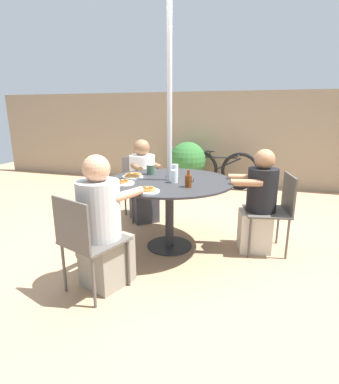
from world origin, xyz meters
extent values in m
plane|color=tan|center=(0.00, 0.00, 0.00)|extent=(12.00, 12.00, 0.00)
cube|color=gray|center=(0.00, 3.05, 0.90)|extent=(10.00, 0.06, 1.80)
cylinder|color=#28282B|center=(0.00, 0.00, 0.01)|extent=(0.49, 0.49, 0.01)
cylinder|color=#28282B|center=(0.00, 0.00, 0.36)|extent=(0.09, 0.09, 0.73)
cylinder|color=#28282B|center=(0.00, 0.00, 0.74)|extent=(1.32, 1.32, 0.02)
cylinder|color=#ADADB2|center=(0.00, 0.00, 1.22)|extent=(0.05, 0.05, 2.43)
cylinder|color=#514C47|center=(-0.38, 0.75, 0.21)|extent=(0.02, 0.02, 0.42)
cylinder|color=#514C47|center=(-0.67, 0.51, 0.21)|extent=(0.02, 0.02, 0.42)
cylinder|color=#514C47|center=(-0.62, 1.03, 0.21)|extent=(0.02, 0.02, 0.42)
cylinder|color=#514C47|center=(-0.90, 0.80, 0.21)|extent=(0.02, 0.02, 0.42)
cube|color=#514C47|center=(-0.64, 0.77, 0.43)|extent=(0.61, 0.61, 0.02)
cube|color=#514C47|center=(-0.77, 0.93, 0.63)|extent=(0.33, 0.28, 0.38)
cube|color=#3D3D42|center=(-0.57, 0.69, 0.21)|extent=(0.47, 0.47, 0.42)
cylinder|color=white|center=(-0.60, 0.73, 0.65)|extent=(0.33, 0.33, 0.45)
sphere|color=brown|center=(-0.60, 0.73, 0.97)|extent=(0.21, 0.21, 0.21)
cylinder|color=brown|center=(-0.38, 0.67, 0.76)|extent=(0.26, 0.29, 0.07)
cylinder|color=brown|center=(-0.58, 0.49, 0.76)|extent=(0.26, 0.29, 0.07)
cylinder|color=#514C47|center=(-0.44, -0.71, 0.21)|extent=(0.02, 0.02, 0.42)
cylinder|color=#514C47|center=(-0.10, -0.84, 0.21)|extent=(0.02, 0.02, 0.42)
cylinder|color=#514C47|center=(-0.57, -1.06, 0.21)|extent=(0.02, 0.02, 0.42)
cylinder|color=#514C47|center=(-0.22, -1.18, 0.21)|extent=(0.02, 0.02, 0.42)
cube|color=#514C47|center=(-0.33, -0.95, 0.43)|extent=(0.55, 0.55, 0.02)
cube|color=#514C47|center=(-0.40, -1.14, 0.63)|extent=(0.39, 0.15, 0.38)
cube|color=gray|center=(-0.30, -0.84, 0.21)|extent=(0.43, 0.45, 0.42)
cylinder|color=#B2B2B2|center=(-0.31, -0.89, 0.67)|extent=(0.34, 0.34, 0.49)
sphere|color=tan|center=(-0.31, -0.89, 1.01)|extent=(0.22, 0.22, 0.22)
cylinder|color=tan|center=(-0.38, -0.67, 0.78)|extent=(0.17, 0.32, 0.07)
cylinder|color=tan|center=(-0.12, -0.76, 0.78)|extent=(0.17, 0.32, 0.07)
cylinder|color=#514C47|center=(0.84, -0.01, 0.21)|extent=(0.02, 0.02, 0.42)
cylinder|color=#514C47|center=(0.77, 0.35, 0.21)|extent=(0.02, 0.02, 0.42)
cylinder|color=#514C47|center=(1.20, 0.07, 0.21)|extent=(0.02, 0.02, 0.42)
cylinder|color=#514C47|center=(1.12, 0.43, 0.21)|extent=(0.02, 0.02, 0.42)
cube|color=#514C47|center=(0.98, 0.21, 0.43)|extent=(0.51, 0.51, 0.02)
cube|color=#514C47|center=(1.18, 0.25, 0.63)|extent=(0.10, 0.40, 0.38)
cube|color=beige|center=(0.88, 0.19, 0.21)|extent=(0.37, 0.35, 0.42)
cylinder|color=black|center=(0.92, 0.20, 0.65)|extent=(0.30, 0.30, 0.46)
sphere|color=#A3704C|center=(0.92, 0.20, 0.98)|extent=(0.20, 0.20, 0.20)
cylinder|color=#A3704C|center=(0.77, 0.04, 0.76)|extent=(0.31, 0.13, 0.07)
cylinder|color=#A3704C|center=(0.72, 0.28, 0.76)|extent=(0.31, 0.13, 0.07)
cylinder|color=white|center=(-0.41, -0.01, 0.75)|extent=(0.22, 0.22, 0.02)
cylinder|color=#AD7A3D|center=(-0.41, -0.01, 0.77)|extent=(0.18, 0.18, 0.01)
cylinder|color=#AD7A3D|center=(-0.40, 0.00, 0.78)|extent=(0.17, 0.17, 0.01)
ellipsoid|color=brown|center=(-0.41, -0.01, 0.79)|extent=(0.13, 0.12, 0.00)
cube|color=#F4E084|center=(-0.42, -0.01, 0.79)|extent=(0.03, 0.03, 0.01)
cylinder|color=white|center=(-0.05, -0.51, 0.75)|extent=(0.22, 0.22, 0.02)
cylinder|color=#AD7A3D|center=(-0.04, -0.52, 0.77)|extent=(0.14, 0.14, 0.01)
cylinder|color=#AD7A3D|center=(-0.05, -0.51, 0.78)|extent=(0.14, 0.14, 0.01)
ellipsoid|color=brown|center=(-0.05, -0.51, 0.78)|extent=(0.11, 0.10, 0.00)
cube|color=#F4E084|center=(-0.04, -0.52, 0.79)|extent=(0.02, 0.02, 0.01)
cylinder|color=white|center=(-0.38, -0.30, 0.75)|extent=(0.22, 0.22, 0.02)
cylinder|color=#AD7A3D|center=(-0.38, -0.30, 0.77)|extent=(0.13, 0.13, 0.01)
cylinder|color=#AD7A3D|center=(-0.38, -0.30, 0.78)|extent=(0.13, 0.13, 0.01)
ellipsoid|color=brown|center=(-0.38, -0.30, 0.78)|extent=(0.11, 0.10, 0.00)
cube|color=#F4E084|center=(-0.39, -0.30, 0.79)|extent=(0.03, 0.03, 0.01)
cylinder|color=#602D0F|center=(0.26, -0.23, 0.80)|extent=(0.06, 0.06, 0.11)
cylinder|color=#602D0F|center=(0.26, -0.23, 0.88)|extent=(0.03, 0.03, 0.05)
torus|color=#602D0F|center=(0.28, -0.23, 0.82)|extent=(0.05, 0.01, 0.05)
cylinder|color=#33513D|center=(-0.29, 0.21, 0.80)|extent=(0.09, 0.09, 0.11)
cylinder|color=white|center=(-0.29, 0.21, 0.86)|extent=(0.09, 0.09, 0.01)
cylinder|color=silver|center=(0.08, -0.10, 0.81)|extent=(0.07, 0.07, 0.13)
cylinder|color=silver|center=(0.01, 0.17, 0.81)|extent=(0.07, 0.07, 0.14)
torus|color=black|center=(-0.24, 2.74, 0.35)|extent=(0.70, 0.07, 0.70)
torus|color=black|center=(0.53, 2.73, 0.35)|extent=(0.70, 0.07, 0.70)
cylinder|color=#232326|center=(0.14, 2.73, 0.59)|extent=(0.63, 0.04, 0.03)
cylinder|color=#232326|center=(0.30, 2.73, 0.47)|extent=(0.48, 0.04, 0.27)
cylinder|color=#232326|center=(-0.05, 2.73, 0.64)|extent=(0.03, 0.03, 0.10)
ellipsoid|color=black|center=(-0.05, 2.73, 0.70)|extent=(0.20, 0.07, 0.04)
cylinder|color=#232326|center=(0.49, 2.73, 0.65)|extent=(0.03, 0.44, 0.03)
cylinder|color=#3D3D3F|center=(-0.46, 2.65, 0.11)|extent=(0.32, 0.32, 0.22)
sphere|color=#2D662D|center=(-0.46, 2.65, 0.52)|extent=(0.70, 0.70, 0.70)
camera|label=1|loc=(0.89, -2.88, 1.44)|focal=28.00mm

